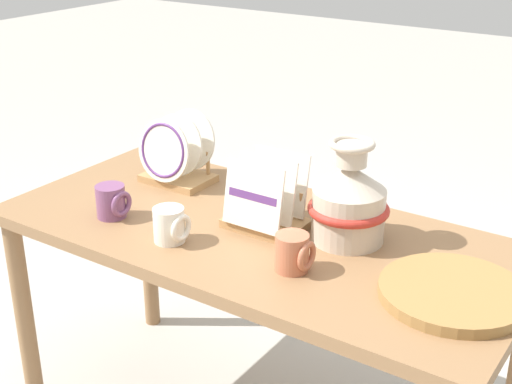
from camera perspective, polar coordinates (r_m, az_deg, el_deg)
The scene contains 8 objects.
display_table at distance 1.97m, azimuth 0.00°, elevation -5.24°, with size 1.45×0.67×0.70m.
ceramic_vase at distance 1.85m, azimuth 7.45°, elevation -0.68°, with size 0.21×0.21×0.27m.
dish_rack_round_plates at distance 2.23m, azimuth -6.47°, elevation 2.65°, with size 0.21×0.17×0.22m.
dish_rack_square_plates at distance 1.92m, azimuth 0.85°, elevation -1.16°, with size 0.21×0.17×0.20m.
wicker_charger_stack at distance 1.68m, azimuth 15.49°, elevation -7.76°, with size 0.34×0.34×0.03m.
mug_terracotta_glaze at distance 1.72m, azimuth 3.02°, elevation -4.88°, with size 0.09×0.08×0.09m.
mug_cream_glaze at distance 1.86m, azimuth -6.86°, elevation -2.65°, with size 0.09×0.08×0.09m.
mug_plum_glaze at distance 2.03m, azimuth -11.44°, elevation -0.76°, with size 0.09×0.08×0.09m.
Camera 1 is at (0.97, -1.44, 1.54)m, focal length 50.00 mm.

